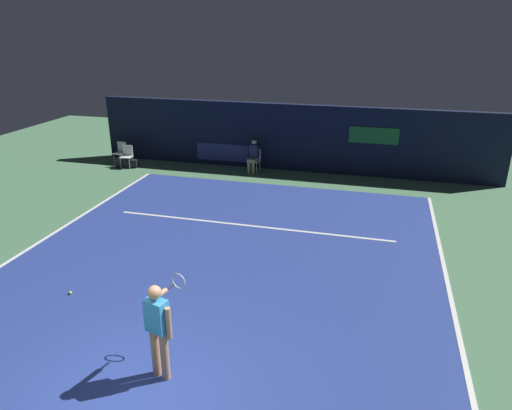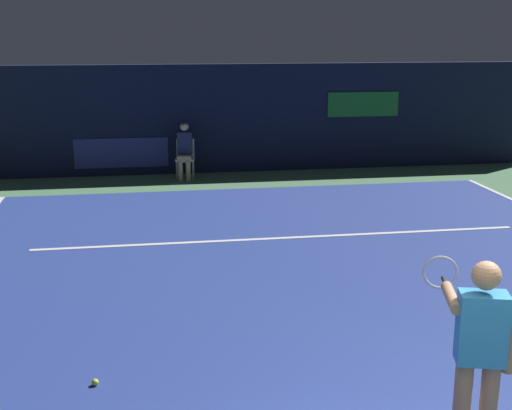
{
  "view_description": "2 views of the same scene",
  "coord_description": "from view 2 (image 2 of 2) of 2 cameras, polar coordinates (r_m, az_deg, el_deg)",
  "views": [
    {
      "loc": [
        3.38,
        -5.08,
        5.51
      ],
      "look_at": [
        0.3,
        6.41,
        0.86
      ],
      "focal_mm": 32.95,
      "sensor_mm": 36.0,
      "label": 1
    },
    {
      "loc": [
        -2.21,
        -3.93,
        3.38
      ],
      "look_at": [
        -0.51,
        6.48,
        0.7
      ],
      "focal_mm": 48.48,
      "sensor_mm": 36.0,
      "label": 2
    }
  ],
  "objects": [
    {
      "name": "back_wall",
      "position": [
        16.91,
        -1.7,
        7.17
      ],
      "size": [
        15.78,
        0.33,
        2.6
      ],
      "color": "#141933",
      "rests_on": "ground"
    },
    {
      "name": "line_judge_on_chair",
      "position": [
        16.16,
        -5.9,
        4.57
      ],
      "size": [
        0.49,
        0.57,
        1.32
      ],
      "color": "white",
      "rests_on": "ground"
    },
    {
      "name": "line_service",
      "position": [
        11.53,
        2.21,
        -2.74
      ],
      "size": [
        8.14,
        0.1,
        0.01
      ],
      "primitive_type": "cube",
      "color": "white",
      "rests_on": "court_surface"
    },
    {
      "name": "tennis_ball",
      "position": [
        7.13,
        -13.13,
        -14.05
      ],
      "size": [
        0.07,
        0.07,
        0.07
      ],
      "primitive_type": "sphere",
      "color": "#CCE033",
      "rests_on": "court_surface"
    },
    {
      "name": "ground_plane",
      "position": [
        9.65,
        4.62,
        -6.32
      ],
      "size": [
        31.46,
        31.46,
        0.0
      ],
      "primitive_type": "plane",
      "color": "#4C7A56"
    },
    {
      "name": "court_surface",
      "position": [
        9.64,
        4.62,
        -6.29
      ],
      "size": [
        10.44,
        11.65,
        0.01
      ],
      "primitive_type": "cube",
      "color": "navy",
      "rests_on": "ground"
    },
    {
      "name": "tennis_player",
      "position": [
        5.67,
        17.88,
        -11.48
      ],
      "size": [
        0.51,
        1.03,
        1.73
      ],
      "color": "tan",
      "rests_on": "ground"
    }
  ]
}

